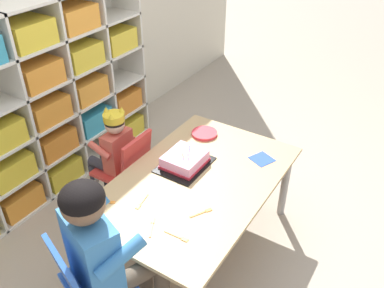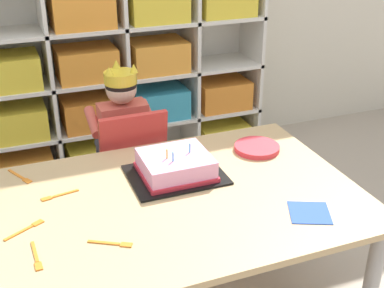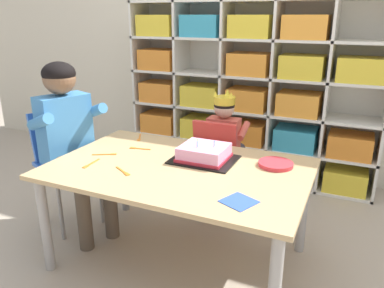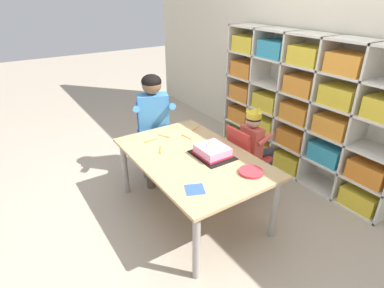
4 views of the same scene
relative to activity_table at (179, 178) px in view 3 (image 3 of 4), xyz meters
name	(u,v)px [view 3 (image 3 of 4)]	position (x,y,z in m)	size (l,w,h in m)	color
ground	(180,259)	(0.00, 0.00, -0.50)	(16.00, 16.00, 0.00)	tan
classroom_back_wall	(262,13)	(0.00, 1.54, 0.83)	(6.26, 0.10, 2.66)	beige
storage_cubby_shelf	(243,97)	(-0.06, 1.32, 0.18)	(2.03, 0.32, 1.43)	silver
activity_table	(179,178)	(0.00, 0.00, 0.00)	(1.33, 0.85, 0.57)	tan
classroom_chair_blue	(219,160)	(0.02, 0.57, -0.09)	(0.31, 0.34, 0.69)	red
child_with_crown	(226,136)	(0.02, 0.68, 0.03)	(0.30, 0.31, 0.85)	#D15647
classroom_chair_adult_side	(64,156)	(-0.85, 0.08, -0.04)	(0.40, 0.42, 0.75)	blue
adult_helper_seated	(70,130)	(-0.74, 0.04, 0.16)	(0.48, 0.46, 1.06)	#3D7FBC
birthday_cake_on_tray	(204,154)	(0.09, 0.14, 0.10)	(0.34, 0.27, 0.12)	black
paper_plate_stack	(276,164)	(0.46, 0.22, 0.08)	(0.18, 0.18, 0.02)	#DB333D
paper_napkin_square	(239,202)	(0.41, -0.25, 0.07)	(0.13, 0.13, 0.00)	#3356B7
fork_near_cake_tray	(139,138)	(-0.44, 0.33, 0.07)	(0.08, 0.13, 0.00)	orange
fork_near_child_seat	(106,154)	(-0.45, -0.01, 0.07)	(0.13, 0.08, 0.00)	orange
fork_at_table_front_edge	(123,172)	(-0.22, -0.18, 0.07)	(0.12, 0.08, 0.00)	orange
fork_beside_plate_stack	(139,148)	(-0.34, 0.15, 0.07)	(0.13, 0.04, 0.00)	orange
fork_by_napkin	(90,164)	(-0.44, -0.16, 0.07)	(0.02, 0.14, 0.00)	orange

